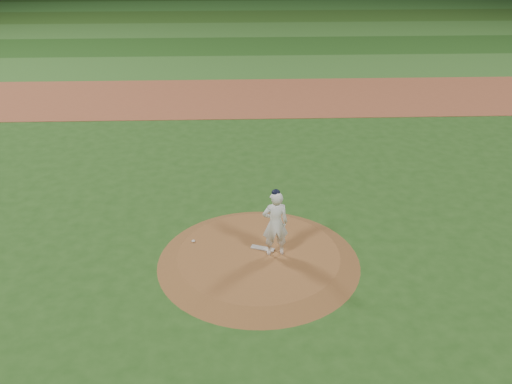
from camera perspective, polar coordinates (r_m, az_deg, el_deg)
name	(u,v)px	position (r m, az deg, el deg)	size (l,w,h in m)	color
ground	(259,262)	(15.66, 0.27, -6.99)	(120.00, 120.00, 0.00)	#254D19
infield_dirt_band	(247,97)	(28.29, -0.89, 9.43)	(70.00, 6.00, 0.02)	brown
outfield_stripe_0	(245,67)	(33.56, -1.11, 12.40)	(70.00, 5.00, 0.02)	#326424
outfield_stripe_1	(244,46)	(38.40, -1.25, 14.38)	(70.00, 5.00, 0.02)	#1F4917
outfield_stripe_2	(242,30)	(43.28, -1.37, 15.92)	(70.00, 5.00, 0.02)	#326524
outfield_stripe_3	(241,16)	(48.18, -1.46, 17.15)	(70.00, 5.00, 0.02)	#274F19
outfield_stripe_4	(241,5)	(53.10, -1.54, 18.15)	(70.00, 5.00, 0.02)	#2E6625
pitchers_mound	(259,258)	(15.59, 0.27, -6.62)	(5.50, 5.50, 0.25)	brown
pitching_rubber	(263,248)	(15.73, 0.67, -5.65)	(0.65, 0.16, 0.03)	silver
rosin_bag	(193,241)	(16.11, -6.28, -4.89)	(0.10, 0.10, 0.06)	silver
pitcher_on_mound	(275,223)	(15.04, 1.94, -3.13)	(0.74, 0.53, 1.95)	white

